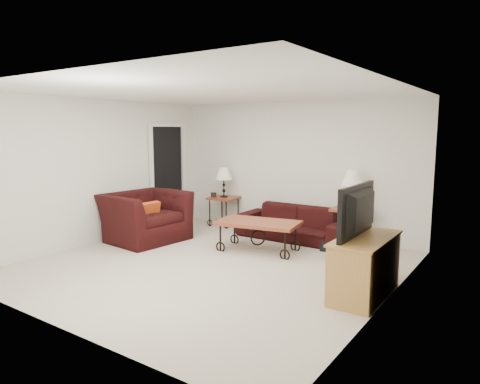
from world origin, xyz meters
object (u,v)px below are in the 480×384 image
Objects in this scene: side_table_right at (351,227)px; television at (366,211)px; tv_stand at (365,266)px; lamp_left at (224,182)px; armchair at (145,217)px; lamp_right at (352,189)px; backpack at (330,244)px; side_table_left at (224,211)px; sofa at (294,223)px; coffee_table at (258,236)px.

television is (0.93, -2.12, 0.70)m from side_table_right.
tv_stand is 1.12× the size of television.
armchair is (-0.45, -1.76, -0.47)m from lamp_left.
lamp_left is at bearing -180.00° from lamp_right.
lamp_left is at bearing 162.93° from backpack.
side_table_right is 3.61m from armchair.
side_table_right is at bearing -55.50° from armchair.
lamp_left reaches higher than side_table_left.
television reaches higher than side_table_right.
lamp_left reaches higher than tv_stand.
tv_stand is 1.59m from backpack.
television reaches higher than tv_stand.
sofa is at bearing -169.83° from side_table_right.
armchair is at bearing -104.30° from side_table_left.
tv_stand reaches higher than backpack.
side_table_right is at bearing 114.08° from tv_stand.
sofa reaches higher than coffee_table.
backpack is (2.69, -0.87, -0.09)m from side_table_left.
sofa is at bearing 146.04° from backpack.
armchair is at bearing -95.13° from television.
lamp_left is 2.91m from backpack.
tv_stand is 0.67m from television.
sofa is 1.70× the size of tv_stand.
backpack is at bearing -143.15° from television.
lamp_left is (-1.70, 0.18, 0.61)m from sofa.
lamp_right is 1.80m from coffee_table.
television is at bearing -66.37° from lamp_right.
tv_stand is (2.08, -0.93, 0.11)m from coffee_table.
coffee_table is 0.99× the size of armchair.
tv_stand is (3.66, -2.12, 0.06)m from side_table_left.
sofa is 3.37× the size of side_table_left.
sofa is 3.13× the size of side_table_right.
television reaches higher than coffee_table.
lamp_left is at bearing -180.00° from side_table_right.
lamp_left is 0.46× the size of coffee_table.
sofa is 1.71m from side_table_left.
lamp_right is 2.32m from television.
armchair reaches higher than coffee_table.
side_table_right is at bearing 10.17° from sofa.
lamp_left reaches higher than backpack.
backpack is (-0.01, -0.87, -0.11)m from side_table_right.
television is at bearing -30.29° from side_table_left.
side_table_right reaches higher than sofa.
armchair reaches higher than side_table_right.
backpack is (0.99, -0.69, -0.08)m from sofa.
lamp_right is at bearing 0.00° from side_table_right.
coffee_table is 2.11m from armchair.
sofa is 3.13× the size of lamp_right.
lamp_left is (-2.71, -0.00, 0.58)m from side_table_right.
armchair is at bearing -150.89° from side_table_right.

